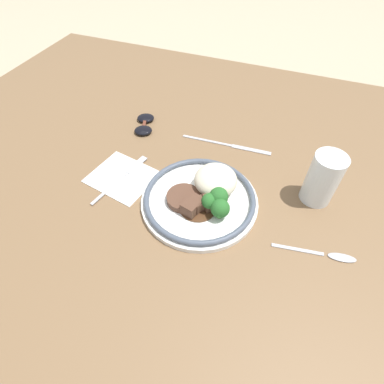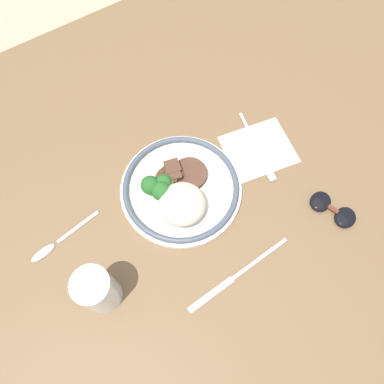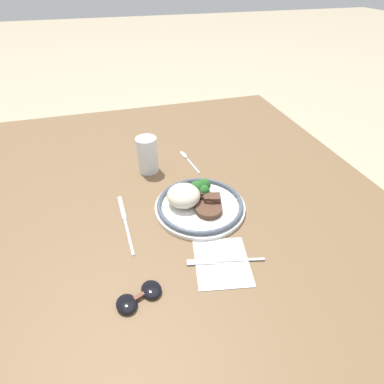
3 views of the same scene
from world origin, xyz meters
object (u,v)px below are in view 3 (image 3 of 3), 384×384
(plate, at_px, (197,202))
(spoon, at_px, (186,157))
(sunglasses, at_px, (139,297))
(juice_glass, at_px, (148,157))
(fork, at_px, (218,261))
(knife, at_px, (125,221))

(plate, distance_m, spoon, 0.27)
(plate, bearing_deg, sunglasses, 140.93)
(spoon, bearing_deg, juice_glass, 99.42)
(juice_glass, height_order, spoon, juice_glass)
(fork, xyz_separation_m, knife, (0.20, 0.19, -0.00))
(fork, distance_m, spoon, 0.47)
(spoon, bearing_deg, plate, 163.26)
(fork, bearing_deg, knife, -33.10)
(plate, bearing_deg, fork, 177.35)
(juice_glass, distance_m, sunglasses, 0.48)
(juice_glass, relative_size, sunglasses, 1.09)
(fork, bearing_deg, plate, -79.89)
(fork, relative_size, spoon, 1.13)
(juice_glass, relative_size, fork, 0.66)
(knife, height_order, spoon, spoon)
(juice_glass, bearing_deg, plate, -156.00)
(knife, relative_size, spoon, 1.50)
(sunglasses, bearing_deg, plate, -59.11)
(plate, height_order, sunglasses, plate)
(spoon, bearing_deg, sunglasses, 146.72)
(juice_glass, height_order, fork, juice_glass)
(plate, distance_m, sunglasses, 0.31)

